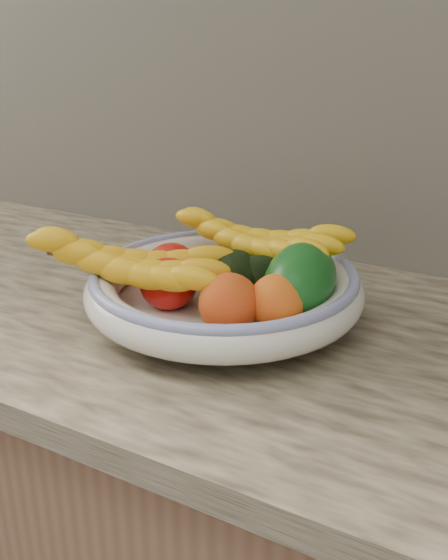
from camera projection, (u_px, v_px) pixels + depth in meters
kitchen_counter at (231, 541)px, 1.08m from camera, size 2.44×0.66×1.40m
fruit_bowl at (224, 288)px, 0.88m from camera, size 0.39×0.39×0.08m
clementine_back_left at (239, 258)px, 0.97m from camera, size 0.06×0.06×0.05m
clementine_back_right at (274, 269)px, 0.93m from camera, size 0.05×0.05×0.05m
clementine_back_mid at (245, 264)px, 0.95m from camera, size 0.05×0.05×0.05m
tomato_left at (171, 267)px, 0.92m from camera, size 0.08×0.08×0.07m
tomato_near_left at (169, 284)px, 0.85m from camera, size 0.09×0.09×0.07m
avocado_center at (234, 279)px, 0.87m from camera, size 0.11×0.13×0.08m
avocado_right at (256, 278)px, 0.87m from camera, size 0.11×0.11×0.07m
green_mango at (300, 281)px, 0.83m from camera, size 0.14×0.16×0.13m
peach_front at (229, 303)px, 0.78m from camera, size 0.10×0.10×0.08m
peach_right at (277, 301)px, 0.78m from camera, size 0.08×0.08×0.07m
banana_bunch_back at (254, 245)px, 0.93m from camera, size 0.31×0.14×0.09m
banana_bunch_front at (127, 269)px, 0.85m from camera, size 0.33×0.19×0.08m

